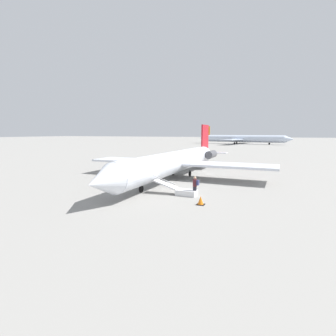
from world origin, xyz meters
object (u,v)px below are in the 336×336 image
at_px(airplane_main, 177,161).
at_px(passenger, 195,185).
at_px(airplane_far_left, 242,139).
at_px(boarding_stairs, 182,191).

bearing_deg(airplane_main, passenger, 31.19).
relative_size(airplane_main, passenger, 17.83).
height_order(airplane_main, airplane_far_left, airplane_far_left).
distance_m(airplane_main, boarding_stairs, 9.36).
height_order(airplane_main, boarding_stairs, airplane_main).
bearing_deg(airplane_main, boarding_stairs, 24.61).
height_order(boarding_stairs, passenger, passenger).
bearing_deg(airplane_far_left, passenger, -73.67).
bearing_deg(airplane_main, airplane_far_left, -176.18).
height_order(airplane_far_left, passenger, airplane_far_left).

